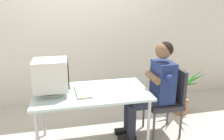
% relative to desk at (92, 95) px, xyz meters
% --- Properties ---
extents(wall_back, '(8.00, 0.10, 3.00)m').
position_rel_desk_xyz_m(wall_back, '(0.30, 1.40, 0.83)').
color(wall_back, silver).
rests_on(wall_back, ground_plane).
extents(desk, '(1.36, 0.75, 0.72)m').
position_rel_desk_xyz_m(desk, '(0.00, 0.00, 0.00)').
color(desk, '#B7B7BC').
rests_on(desk, ground_plane).
extents(crt_monitor, '(0.39, 0.33, 0.41)m').
position_rel_desk_xyz_m(crt_monitor, '(-0.45, 0.00, 0.29)').
color(crt_monitor, silver).
rests_on(crt_monitor, desk).
extents(keyboard, '(0.19, 0.44, 0.03)m').
position_rel_desk_xyz_m(keyboard, '(-0.10, -0.00, 0.07)').
color(keyboard, beige).
rests_on(keyboard, desk).
extents(office_chair, '(0.44, 0.44, 0.92)m').
position_rel_desk_xyz_m(office_chair, '(1.02, 0.05, -0.15)').
color(office_chair, '#4C4C51').
rests_on(office_chair, ground_plane).
extents(person_seated, '(0.72, 0.55, 1.28)m').
position_rel_desk_xyz_m(person_seated, '(0.82, 0.05, 0.03)').
color(person_seated, navy).
rests_on(person_seated, ground_plane).
extents(potted_plant, '(0.70, 0.77, 0.79)m').
position_rel_desk_xyz_m(potted_plant, '(1.51, 0.53, -0.26)').
color(potted_plant, '#9E6647').
rests_on(potted_plant, ground_plane).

